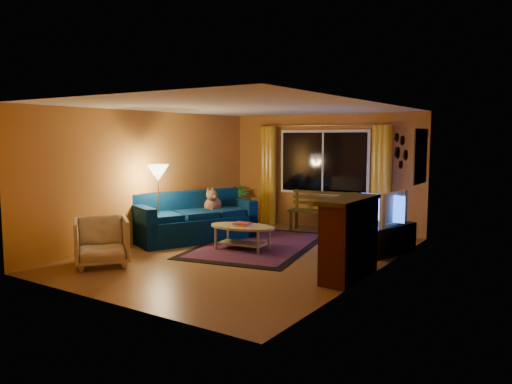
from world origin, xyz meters
The scene contains 22 objects.
floor centered at (0.00, 0.00, -0.01)m, with size 4.50×6.00×0.02m, color brown.
ceiling centered at (0.00, 0.00, 2.51)m, with size 4.50×6.00×0.02m, color white.
wall_back centered at (0.00, 3.01, 1.25)m, with size 4.50×0.02×2.50m, color #C27A30.
wall_left centered at (-2.26, 0.00, 1.25)m, with size 0.02×6.00×2.50m, color #C27A30.
wall_right centered at (2.26, 0.00, 1.25)m, with size 0.02×6.00×2.50m, color #C27A30.
window centered at (0.00, 2.94, 1.45)m, with size 2.00×0.02×1.30m, color black.
curtain_rod centered at (0.00, 2.90, 2.25)m, with size 0.03×0.03×3.20m, color #BF8C3F.
curtain_left centered at (-1.35, 2.88, 1.12)m, with size 0.36×0.36×2.24m, color gold.
curtain_right centered at (1.35, 2.88, 1.12)m, with size 0.36×0.36×2.24m, color gold.
bench centered at (0.20, 2.54, 0.22)m, with size 1.44×0.42×0.43m, color #312907.
potted_plant centered at (-2.00, 2.60, 0.43)m, with size 0.48×0.48×0.86m, color #235B1E.
sofa centered at (-1.52, 0.43, 0.46)m, with size 0.98×2.30×0.93m, color #031A38.
dog centered at (-1.47, 0.94, 0.67)m, with size 0.28×0.39×0.42m, color brown, non-canonical shape.
armchair centered at (-1.48, -1.85, 0.41)m, with size 0.80×0.75×0.83m, color beige.
floor_lamp centered at (-1.77, -0.29, 0.75)m, with size 0.25×0.25×1.50m, color #BF8C3F.
rug centered at (-0.21, 0.69, 0.01)m, with size 1.98×3.13×0.02m, color maroon.
coffee_table centered at (-0.24, 0.22, 0.22)m, with size 1.22×1.22×0.44m, color #938E5A.
tv_console centered at (2.00, 1.39, 0.25)m, with size 0.40×1.20×0.50m, color black.
television centered at (2.00, 1.39, 0.79)m, with size 1.01×0.13×0.58m, color black.
fireplace centered at (2.05, -0.40, 0.55)m, with size 0.40×1.20×1.10m, color maroon.
mirror_cluster centered at (2.21, 1.30, 1.80)m, with size 0.06×0.60×0.56m, color black, non-canonical shape.
painting centered at (2.22, 2.45, 1.65)m, with size 0.04×0.76×0.96m, color orange.
Camera 1 is at (4.77, -6.92, 2.01)m, focal length 35.00 mm.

